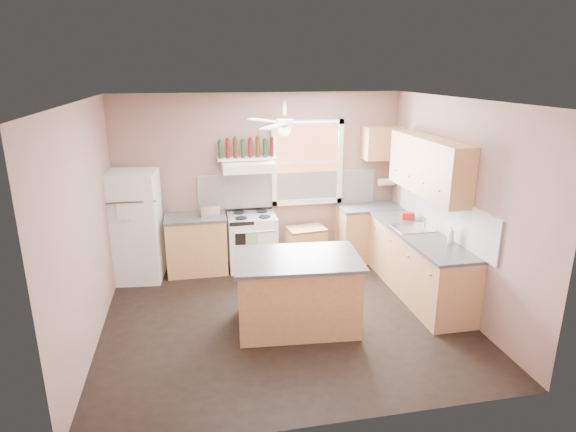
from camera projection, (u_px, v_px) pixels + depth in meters
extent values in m
plane|color=black|center=(285.00, 316.00, 6.17)|extent=(4.50, 4.50, 0.00)
plane|color=white|center=(285.00, 100.00, 5.37)|extent=(4.50, 4.50, 0.00)
cube|color=#856258|center=(261.00, 179.00, 7.67)|extent=(4.50, 0.05, 2.70)
cube|color=#856258|center=(458.00, 206.00, 6.20)|extent=(0.05, 4.00, 2.70)
cube|color=#856258|center=(84.00, 228.00, 5.34)|extent=(0.05, 4.00, 2.70)
cube|color=white|center=(289.00, 189.00, 7.77)|extent=(2.90, 0.03, 0.55)
cube|color=white|center=(442.00, 212.00, 6.53)|extent=(0.03, 2.60, 0.55)
cube|color=brown|center=(307.00, 163.00, 7.70)|extent=(1.00, 0.02, 1.20)
cube|color=white|center=(307.00, 163.00, 7.67)|extent=(1.16, 0.07, 1.36)
cube|color=white|center=(136.00, 226.00, 7.07)|extent=(0.76, 0.74, 1.64)
cube|color=#AF7449|center=(197.00, 245.00, 7.43)|extent=(0.90, 0.60, 0.86)
cube|color=#3F3F42|center=(195.00, 217.00, 7.30)|extent=(0.92, 0.62, 0.04)
cube|color=silver|center=(210.00, 211.00, 7.24)|extent=(0.30, 0.19, 0.18)
cube|color=white|center=(252.00, 241.00, 7.60)|extent=(0.76, 0.66, 0.86)
cube|color=white|center=(248.00, 166.00, 7.29)|extent=(0.78, 0.50, 0.14)
cube|color=white|center=(247.00, 159.00, 7.37)|extent=(0.90, 0.26, 0.03)
cube|color=#AF7449|center=(306.00, 246.00, 7.78)|extent=(0.64, 0.47, 0.59)
cube|color=#AF7449|center=(369.00, 233.00, 7.96)|extent=(1.00, 0.60, 0.86)
cube|color=#AF7449|center=(418.00, 265.00, 6.69)|extent=(0.60, 2.20, 0.86)
cube|color=#3F3F42|center=(370.00, 207.00, 7.83)|extent=(1.02, 0.62, 0.04)
cube|color=#3F3F42|center=(420.00, 234.00, 6.56)|extent=(0.62, 2.22, 0.04)
cube|color=silver|center=(414.00, 228.00, 6.74)|extent=(0.55, 0.45, 0.03)
cylinder|color=silver|center=(425.00, 223.00, 6.75)|extent=(0.03, 0.03, 0.14)
cube|color=#AF7449|center=(428.00, 166.00, 6.51)|extent=(0.33, 1.80, 0.76)
cube|color=#AF7449|center=(382.00, 143.00, 7.69)|extent=(0.60, 0.33, 0.52)
cylinder|color=white|center=(386.00, 182.00, 7.93)|extent=(0.26, 0.12, 0.12)
cube|color=#AF7449|center=(297.00, 293.00, 5.84)|extent=(1.49, 1.01, 0.86)
cube|color=#3F3F42|center=(297.00, 259.00, 5.70)|extent=(1.58, 1.10, 0.04)
cylinder|color=white|center=(285.00, 123.00, 5.45)|extent=(0.20, 0.20, 0.08)
imported|color=silver|center=(451.00, 235.00, 6.12)|extent=(0.09, 0.09, 0.22)
cube|color=#B51E0F|center=(408.00, 216.00, 7.14)|extent=(0.20, 0.16, 0.10)
cylinder|color=#143819|center=(220.00, 150.00, 7.25)|extent=(0.06, 0.06, 0.27)
cylinder|color=#590F0F|center=(228.00, 149.00, 7.27)|extent=(0.06, 0.06, 0.29)
cylinder|color=#3F230F|center=(235.00, 148.00, 7.29)|extent=(0.06, 0.06, 0.31)
cylinder|color=#143819|center=(243.00, 149.00, 7.32)|extent=(0.06, 0.06, 0.27)
cylinder|color=#590F0F|center=(250.00, 148.00, 7.34)|extent=(0.06, 0.06, 0.29)
cylinder|color=#3F230F|center=(258.00, 147.00, 7.35)|extent=(0.06, 0.06, 0.31)
cylinder|color=#143819|center=(265.00, 148.00, 7.38)|extent=(0.06, 0.06, 0.27)
cylinder|color=#590F0F|center=(272.00, 147.00, 7.40)|extent=(0.06, 0.06, 0.29)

